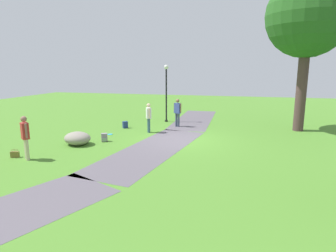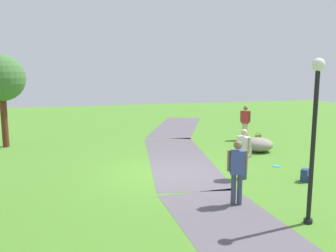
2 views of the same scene
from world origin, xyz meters
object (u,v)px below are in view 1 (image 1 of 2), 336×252
object	(u,v)px
large_shade_tree	(308,17)
woman_with_handbag	(25,135)
lamp_post	(166,87)
spare_backpack_on_lawn	(125,125)
man_near_boulder	(149,116)
handbag_on_grass	(15,154)
frisbee_on_grass	(110,134)
backpack_by_boulder	(104,138)
lawn_boulder	(77,138)
passerby_on_path	(178,111)

from	to	relation	value
large_shade_tree	woman_with_handbag	size ratio (longest dim) A/B	4.91
lamp_post	spare_backpack_on_lawn	size ratio (longest dim) A/B	9.28
man_near_boulder	handbag_on_grass	xyz separation A→B (m)	(5.64, -3.76, -0.79)
lamp_post	frisbee_on_grass	xyz separation A→B (m)	(4.42, -1.98, -2.27)
handbag_on_grass	backpack_by_boulder	world-z (taller)	backpack_by_boulder
large_shade_tree	lawn_boulder	world-z (taller)	large_shade_tree
spare_backpack_on_lawn	man_near_boulder	bearing A→B (deg)	65.39
passerby_on_path	backpack_by_boulder	distance (m)	5.21
lamp_post	man_near_boulder	distance (m)	3.68
handbag_on_grass	lawn_boulder	bearing A→B (deg)	149.92
spare_backpack_on_lawn	frisbee_on_grass	bearing A→B (deg)	-4.25
man_near_boulder	passerby_on_path	bearing A→B (deg)	148.64
large_shade_tree	woman_with_handbag	world-z (taller)	large_shade_tree
lamp_post	frisbee_on_grass	world-z (taller)	lamp_post
large_shade_tree	frisbee_on_grass	distance (m)	12.22
handbag_on_grass	spare_backpack_on_lawn	bearing A→B (deg)	162.50
handbag_on_grass	large_shade_tree	bearing A→B (deg)	124.60
large_shade_tree	spare_backpack_on_lawn	bearing A→B (deg)	-79.93
woman_with_handbag	backpack_by_boulder	distance (m)	3.77
lamp_post	lawn_boulder	size ratio (longest dim) A/B	2.36
man_near_boulder	frisbee_on_grass	xyz separation A→B (m)	(1.00, -1.87, -0.92)
large_shade_tree	backpack_by_boulder	xyz separation A→B (m)	(4.99, -9.56, -5.96)
backpack_by_boulder	large_shade_tree	bearing A→B (deg)	117.54
handbag_on_grass	backpack_by_boulder	xyz separation A→B (m)	(-3.19, 2.29, 0.05)
lamp_post	passerby_on_path	bearing A→B (deg)	36.29
passerby_on_path	handbag_on_grass	size ratio (longest dim) A/B	4.92
lawn_boulder	handbag_on_grass	size ratio (longest dim) A/B	4.58
lawn_boulder	handbag_on_grass	distance (m)	2.72
backpack_by_boulder	passerby_on_path	bearing A→B (deg)	148.88
large_shade_tree	lawn_boulder	distance (m)	13.35
handbag_on_grass	spare_backpack_on_lawn	distance (m)	6.74
lamp_post	backpack_by_boulder	world-z (taller)	lamp_post
frisbee_on_grass	man_near_boulder	bearing A→B (deg)	118.13
lamp_post	backpack_by_boulder	distance (m)	6.43
woman_with_handbag	passerby_on_path	size ratio (longest dim) A/B	1.01
spare_backpack_on_lawn	backpack_by_boulder	bearing A→B (deg)	4.69
passerby_on_path	spare_backpack_on_lawn	distance (m)	3.25
passerby_on_path	backpack_by_boulder	size ratio (longest dim) A/B	4.23
large_shade_tree	handbag_on_grass	size ratio (longest dim) A/B	24.49
handbag_on_grass	spare_backpack_on_lawn	size ratio (longest dim) A/B	0.86
lawn_boulder	passerby_on_path	size ratio (longest dim) A/B	0.93
backpack_by_boulder	spare_backpack_on_lawn	world-z (taller)	same
backpack_by_boulder	frisbee_on_grass	world-z (taller)	backpack_by_boulder
large_shade_tree	man_near_boulder	world-z (taller)	large_shade_tree
passerby_on_path	large_shade_tree	bearing A→B (deg)	94.81
lamp_post	backpack_by_boulder	size ratio (longest dim) A/B	9.28
lawn_boulder	handbag_on_grass	world-z (taller)	lawn_boulder
lamp_post	passerby_on_path	distance (m)	2.23
frisbee_on_grass	woman_with_handbag	bearing A→B (deg)	-14.23
lawn_boulder	spare_backpack_on_lawn	xyz separation A→B (m)	(-4.08, 0.67, -0.11)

